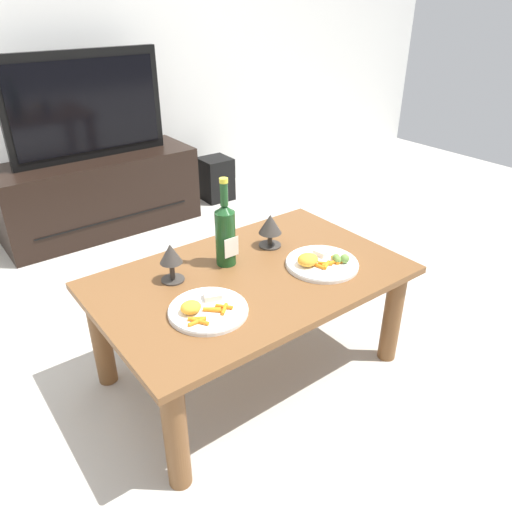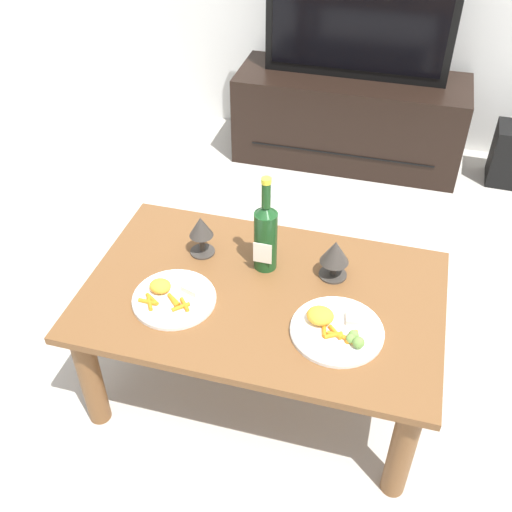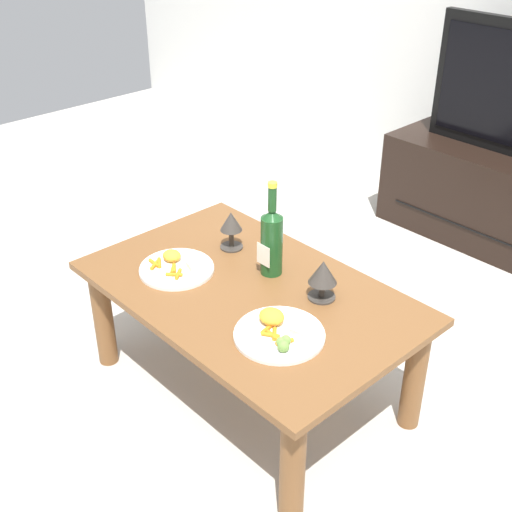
% 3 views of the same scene
% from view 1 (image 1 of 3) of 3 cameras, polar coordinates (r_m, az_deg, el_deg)
% --- Properties ---
extents(ground_plane, '(6.40, 6.40, 0.00)m').
position_cam_1_polar(ground_plane, '(1.97, -0.52, -12.85)').
color(ground_plane, '#B7B2A8').
extents(dining_table, '(1.08, 0.68, 0.42)m').
position_cam_1_polar(dining_table, '(1.76, -0.57, -4.31)').
color(dining_table, brown).
rests_on(dining_table, ground_plane).
extents(tv_stand, '(1.14, 0.42, 0.45)m').
position_cam_1_polar(tv_stand, '(3.11, -17.77, 6.90)').
color(tv_stand, black).
rests_on(tv_stand, ground_plane).
extents(tv_screen, '(0.88, 0.05, 0.58)m').
position_cam_1_polar(tv_screen, '(2.97, -19.26, 16.17)').
color(tv_screen, black).
rests_on(tv_screen, tv_stand).
extents(floor_speaker, '(0.20, 0.20, 0.29)m').
position_cam_1_polar(floor_speaker, '(3.46, -4.71, 8.96)').
color(floor_speaker, black).
rests_on(floor_speaker, ground_plane).
extents(wine_bottle, '(0.07, 0.07, 0.33)m').
position_cam_1_polar(wine_bottle, '(1.73, -3.60, 2.80)').
color(wine_bottle, '#19471E').
rests_on(wine_bottle, dining_table).
extents(goblet_left, '(0.08, 0.08, 0.14)m').
position_cam_1_polar(goblet_left, '(1.66, -9.90, -0.05)').
color(goblet_left, '#38332D').
rests_on(goblet_left, dining_table).
extents(goblet_right, '(0.09, 0.09, 0.13)m').
position_cam_1_polar(goblet_right, '(1.87, 1.66, 3.55)').
color(goblet_right, '#38332D').
rests_on(goblet_right, dining_table).
extents(dinner_plate_left, '(0.25, 0.25, 0.05)m').
position_cam_1_polar(dinner_plate_left, '(1.52, -5.76, -6.21)').
color(dinner_plate_left, white).
rests_on(dinner_plate_left, dining_table).
extents(dinner_plate_right, '(0.26, 0.26, 0.05)m').
position_cam_1_polar(dinner_plate_right, '(1.78, 7.60, -0.73)').
color(dinner_plate_right, white).
rests_on(dinner_plate_right, dining_table).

